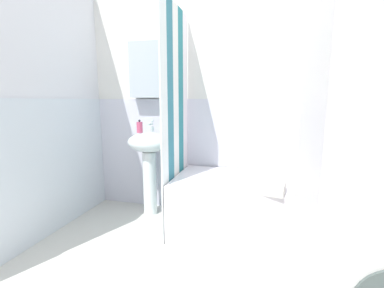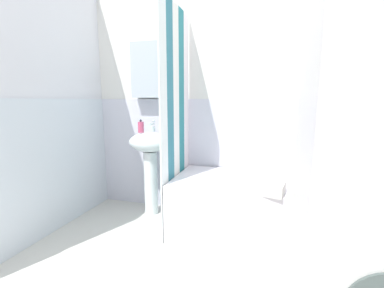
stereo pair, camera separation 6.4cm
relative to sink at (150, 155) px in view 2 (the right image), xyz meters
name	(u,v)px [view 2 (the right image)]	position (x,y,z in m)	size (l,w,h in m)	color
wall_back_tiled	(232,105)	(0.80, 0.23, 0.51)	(3.60, 0.18, 2.40)	white
wall_left_tiled	(33,109)	(-0.72, -0.69, 0.49)	(0.07, 1.81, 2.40)	silver
sink	(150,155)	(0.00, 0.00, 0.00)	(0.44, 0.34, 0.86)	white
faucet	(153,126)	(0.00, 0.08, 0.29)	(0.03, 0.12, 0.12)	silver
soap_dispenser	(141,127)	(-0.08, -0.02, 0.29)	(0.06, 0.06, 0.13)	#CD4D70
bathtub	(264,209)	(1.15, -0.17, -0.38)	(1.57, 0.73, 0.50)	white
shower_curtain	(176,121)	(0.35, -0.17, 0.37)	(0.01, 0.73, 2.00)	white
body_wash_bottle	(347,169)	(1.83, 0.13, -0.04)	(0.05, 0.05, 0.18)	white
conditioner_bottle	(333,168)	(1.73, 0.11, -0.04)	(0.06, 0.06, 0.18)	gold
shampoo_bottle	(325,166)	(1.65, 0.09, -0.03)	(0.04, 0.04, 0.22)	#CB4C6F
towel_folded	(263,186)	(1.13, -0.44, -0.09)	(0.31, 0.21, 0.08)	silver
washer_dryer_stack	(372,188)	(1.60, -1.12, 0.17)	(0.59, 0.62, 1.61)	silver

